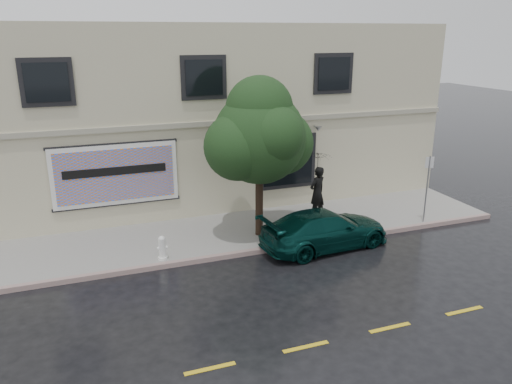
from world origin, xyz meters
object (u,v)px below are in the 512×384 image
object	(u,v)px
pedestrian	(317,193)
fire_hydrant	(162,248)
street_tree	(259,138)
car	(325,229)

from	to	relation	value
pedestrian	fire_hydrant	world-z (taller)	pedestrian
fire_hydrant	street_tree	bearing A→B (deg)	18.42
pedestrian	fire_hydrant	distance (m)	6.19
car	fire_hydrant	xyz separation A→B (m)	(-5.15, 0.60, -0.11)
car	fire_hydrant	distance (m)	5.18
pedestrian	street_tree	xyz separation A→B (m)	(-2.54, -0.77, 2.35)
street_tree	fire_hydrant	distance (m)	4.59
pedestrian	fire_hydrant	size ratio (longest dim) A/B	2.58
fire_hydrant	pedestrian	bearing A→B (deg)	19.85
car	fire_hydrant	size ratio (longest dim) A/B	5.75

